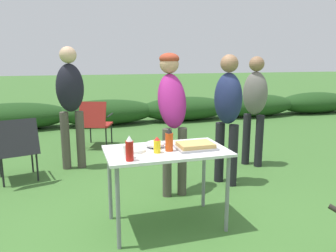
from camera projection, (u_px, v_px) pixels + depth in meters
name	position (u px, v px, depth m)	size (l,w,h in m)	color
ground_plane	(166.00, 224.00, 3.12)	(60.00, 60.00, 0.00)	#3D6B2D
shrub_hedge	(106.00, 112.00, 7.78)	(14.40, 0.90, 0.60)	#1E4219
folding_table	(166.00, 158.00, 2.98)	(1.10, 0.64, 0.74)	white
food_tray	(195.00, 146.00, 2.99)	(0.36, 0.27, 0.06)	#9E9EA3
plate_stack	(134.00, 150.00, 2.90)	(0.20, 0.20, 0.03)	white
mixing_bowl	(155.00, 144.00, 3.04)	(0.19, 0.19, 0.06)	silver
paper_cup_stack	(128.00, 151.00, 2.71)	(0.08, 0.08, 0.11)	white
hot_sauce_bottle	(169.00, 140.00, 2.91)	(0.07, 0.07, 0.21)	#CC4214
mustard_bottle	(157.00, 145.00, 2.85)	(0.06, 0.06, 0.15)	yellow
ketchup_bottle	(130.00, 149.00, 2.63)	(0.06, 0.06, 0.21)	red
standing_person_in_gray_fleece	(172.00, 105.00, 3.70)	(0.34, 0.47, 1.61)	#4C473D
standing_person_with_beanie	(255.00, 101.00, 4.67)	(0.42, 0.43, 1.58)	black
standing_person_in_red_jacket	(228.00, 108.00, 3.97)	(0.40, 0.45, 1.60)	black
standing_person_in_navy_coat	(70.00, 97.00, 4.53)	(0.38, 0.27, 1.71)	#4C473D
camp_chair_green_behind_table	(96.00, 121.00, 5.75)	(0.64, 0.72, 0.83)	maroon
camp_chair_near_hedge	(17.00, 146.00, 4.10)	(0.60, 0.68, 0.83)	#232328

